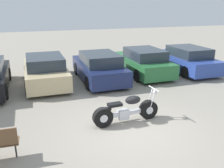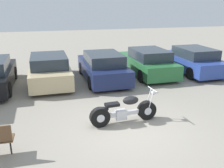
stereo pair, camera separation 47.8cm
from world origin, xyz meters
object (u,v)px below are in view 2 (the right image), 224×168
motorcycle (123,111)px  parked_car_champagne (49,70)px  parked_car_navy (103,67)px  parked_car_blue (192,60)px  parked_car_green (148,62)px

motorcycle → parked_car_champagne: (-2.06, 4.97, 0.24)m
parked_car_navy → parked_car_blue: bearing=1.8°
parked_car_champagne → parked_car_navy: size_ratio=1.00×
motorcycle → parked_car_navy: 4.78m
motorcycle → parked_car_navy: bearing=84.2°
parked_car_green → parked_car_blue: (2.55, -0.21, 0.00)m
parked_car_green → motorcycle: bearing=-120.6°
parked_car_green → parked_car_blue: bearing=-4.8°
parked_car_champagne → parked_car_blue: bearing=-0.4°
parked_car_green → parked_car_navy: bearing=-171.5°
parked_car_navy → parked_car_green: (2.55, 0.38, 0.00)m
parked_car_champagne → parked_car_navy: 2.56m
motorcycle → parked_car_champagne: parked_car_champagne is taller
parked_car_blue → parked_car_navy: bearing=-178.2°
parked_car_champagne → parked_car_green: size_ratio=1.00×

